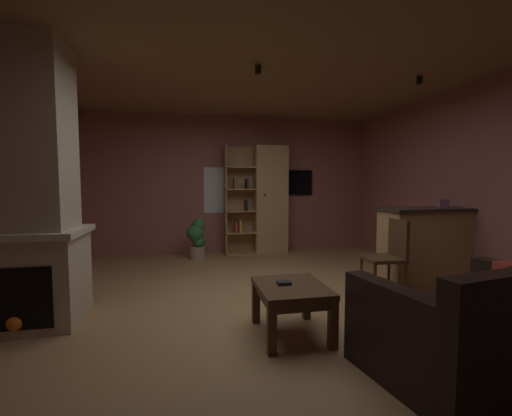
{
  "coord_description": "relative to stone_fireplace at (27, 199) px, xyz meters",
  "views": [
    {
      "loc": [
        -0.8,
        -3.56,
        1.34
      ],
      "look_at": [
        0.0,
        0.4,
        1.05
      ],
      "focal_mm": 23.55,
      "sensor_mm": 36.0,
      "label": 1
    }
  ],
  "objects": [
    {
      "name": "wall_right",
      "position": [
        5.15,
        0.05,
        0.13
      ],
      "size": [
        0.06,
        6.03,
        2.66
      ],
      "primitive_type": "cube",
      "color": "#9E5B56",
      "rests_on": "ground"
    },
    {
      "name": "coffee_table",
      "position": [
        2.36,
        -0.72,
        -0.84
      ],
      "size": [
        0.59,
        0.7,
        0.45
      ],
      "color": "#4C331E",
      "rests_on": "ground"
    },
    {
      "name": "track_light_spot_0",
      "position": [
        0.23,
        0.19,
        1.39
      ],
      "size": [
        0.07,
        0.07,
        0.09
      ],
      "primitive_type": "cylinder",
      "color": "black"
    },
    {
      "name": "wall_back",
      "position": [
        2.28,
        3.1,
        0.13
      ],
      "size": [
        5.79,
        0.06,
        2.66
      ],
      "primitive_type": "cube",
      "color": "#9E5B56",
      "rests_on": "ground"
    },
    {
      "name": "potted_floor_plant",
      "position": [
        1.62,
        2.51,
        -0.82
      ],
      "size": [
        0.33,
        0.32,
        0.73
      ],
      "color": "#9E896B",
      "rests_on": "ground"
    },
    {
      "name": "dining_chair",
      "position": [
        3.81,
        0.02,
        -0.67
      ],
      "size": [
        0.45,
        0.45,
        0.92
      ],
      "color": "#4C331E",
      "rests_on": "ground"
    },
    {
      "name": "leather_couch",
      "position": [
        3.51,
        -1.55,
        -0.9
      ],
      "size": [
        1.65,
        1.18,
        0.84
      ],
      "color": "black",
      "rests_on": "ground"
    },
    {
      "name": "bookshelf_cabinet",
      "position": [
        2.96,
        2.83,
        -0.18
      ],
      "size": [
        1.2,
        0.41,
        2.07
      ],
      "color": "tan",
      "rests_on": "ground"
    },
    {
      "name": "stone_fireplace",
      "position": [
        0.0,
        0.0,
        0.0
      ],
      "size": [
        0.97,
        0.79,
        2.66
      ],
      "color": "#BCAD8E",
      "rests_on": "ground"
    },
    {
      "name": "track_light_spot_2",
      "position": [
        4.24,
        0.17,
        1.39
      ],
      "size": [
        0.07,
        0.07,
        0.09
      ],
      "primitive_type": "cylinder",
      "color": "black"
    },
    {
      "name": "ceiling",
      "position": [
        2.28,
        0.05,
        1.47
      ],
      "size": [
        5.67,
        6.03,
        0.02
      ],
      "primitive_type": "cube",
      "color": "#8E6B47"
    },
    {
      "name": "window_pane_back",
      "position": [
        2.07,
        3.07,
        0.02
      ],
      "size": [
        0.58,
        0.01,
        0.88
      ],
      "primitive_type": "cube",
      "color": "white"
    },
    {
      "name": "table_book_0",
      "position": [
        2.3,
        -0.7,
        -0.74
      ],
      "size": [
        0.13,
        0.09,
        0.03
      ],
      "primitive_type": "cube",
      "rotation": [
        0.0,
        0.0,
        -0.04
      ],
      "color": "black",
      "rests_on": "coffee_table"
    },
    {
      "name": "wall_mounted_tv",
      "position": [
        3.53,
        3.04,
        0.17
      ],
      "size": [
        0.9,
        0.06,
        0.5
      ],
      "color": "black"
    },
    {
      "name": "floor",
      "position": [
        2.28,
        0.05,
        -1.21
      ],
      "size": [
        5.67,
        6.03,
        0.02
      ],
      "primitive_type": "cube",
      "color": "#A37A4C",
      "rests_on": "ground"
    },
    {
      "name": "kitchen_bar_counter",
      "position": [
        4.67,
        0.4,
        -0.68
      ],
      "size": [
        1.35,
        0.57,
        1.02
      ],
      "color": "tan",
      "rests_on": "ground"
    },
    {
      "name": "track_light_spot_1",
      "position": [
        2.25,
        0.18,
        1.39
      ],
      "size": [
        0.07,
        0.07,
        0.09
      ],
      "primitive_type": "cylinder",
      "color": "black"
    },
    {
      "name": "tissue_box",
      "position": [
        4.87,
        0.44,
        -0.12
      ],
      "size": [
        0.15,
        0.15,
        0.11
      ],
      "primitive_type": "cube",
      "rotation": [
        0.0,
        0.0,
        -0.29
      ],
      "color": "#995972",
      "rests_on": "kitchen_bar_counter"
    }
  ]
}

